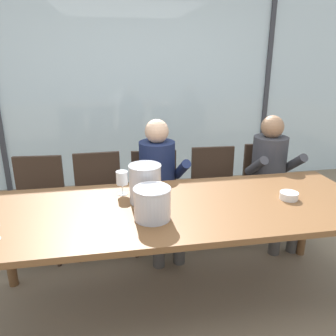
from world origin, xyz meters
The scene contains 16 objects.
ground centered at (0.00, 1.00, 0.00)m, with size 14.00×14.00×0.00m, color #847056.
window_glass_panel centered at (0.00, 2.47, 1.30)m, with size 7.84×0.03×2.60m, color silver.
window_mullion_right centered at (1.76, 2.45, 1.30)m, with size 0.06×0.06×2.60m, color #38383D.
hillside_vineyard centered at (0.00, 5.85, 0.90)m, with size 13.84×2.40×1.81m, color #568942.
dining_table centered at (0.00, 0.00, 0.68)m, with size 2.64×0.96×0.75m.
chair_near_curtain centered at (-1.07, 0.87, 0.50)m, with size 0.47×0.47×0.86m.
chair_left_of_center centered at (-0.55, 0.89, 0.50)m, with size 0.45×0.45×0.86m.
chair_center centered at (-0.03, 0.86, 0.50)m, with size 0.46×0.46×0.86m.
chair_right_of_center centered at (0.56, 0.90, 0.50)m, with size 0.46×0.46×0.86m.
chair_near_window_right centered at (1.10, 0.92, 0.50)m, with size 0.47×0.47×0.86m.
person_navy_polo centered at (-0.01, 0.75, 0.67)m, with size 0.49×0.63×1.18m.
person_charcoal_jacket centered at (1.06, 0.75, 0.67)m, with size 0.47×0.62×1.18m.
ice_bucket_primary centered at (-0.20, 0.11, 0.88)m, with size 0.22×0.22×0.26m.
ice_bucket_secondary centered at (-0.19, -0.15, 0.85)m, with size 0.23×0.23×0.20m.
tasting_bowl centered at (0.79, -0.03, 0.78)m, with size 0.13×0.13×0.05m, color silver.
wine_glass_by_left_taster centered at (-0.35, 0.26, 0.87)m, with size 0.08×0.08×0.17m.
Camera 1 is at (-0.41, -1.97, 1.70)m, focal length 35.58 mm.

